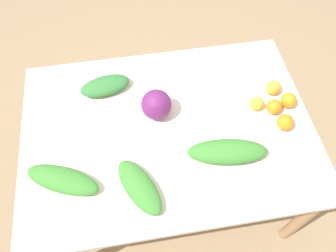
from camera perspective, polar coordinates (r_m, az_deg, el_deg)
The scene contains 12 objects.
ground_plane at distance 2.26m, azimuth 0.00°, elevation -9.96°, with size 8.00×8.00×0.00m, color #937A5B.
dining_table at distance 1.69m, azimuth 0.00°, elevation -1.81°, with size 1.44×1.02×0.72m.
cabbage_purple at distance 1.61m, azimuth -2.05°, elevation 3.76°, with size 0.15×0.15×0.15m, color #6B2366.
greens_bunch_scallion at distance 1.53m, azimuth 10.31°, elevation -4.42°, with size 0.37×0.13×0.09m, color #3D8433.
greens_bunch_chard at distance 1.45m, azimuth -4.99°, elevation -10.52°, with size 0.30×0.12×0.07m, color #3D8433.
greens_bunch_dandelion at distance 1.53m, azimuth -17.89°, elevation -8.92°, with size 0.34×0.12×0.07m, color #3D8433.
greens_bunch_kale at distance 1.76m, azimuth -10.89°, elevation 6.91°, with size 0.26×0.12×0.07m, color #337538.
orange_0 at distance 1.73m, azimuth 17.99°, elevation 3.19°, with size 0.08×0.08×0.08m, color orange.
orange_1 at distance 1.78m, azimuth 20.26°, elevation 4.23°, with size 0.08×0.08×0.08m, color orange.
orange_2 at distance 1.72m, azimuth 15.15°, elevation 3.80°, with size 0.07×0.07×0.07m, color #F9A833.
orange_3 at distance 1.69m, azimuth 19.76°, elevation 0.60°, with size 0.08×0.08×0.08m, color orange.
orange_4 at distance 1.81m, azimuth 17.85°, elevation 6.40°, with size 0.08×0.08×0.08m, color #F9A833.
Camera 1 is at (0.14, 0.84, 2.10)m, focal length 35.00 mm.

